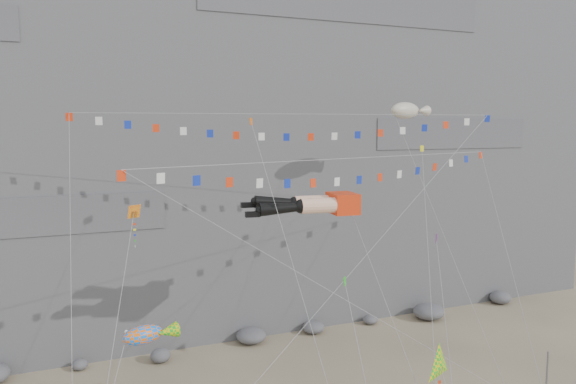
% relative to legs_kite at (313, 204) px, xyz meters
% --- Properties ---
extents(cliff, '(80.00, 28.00, 50.00)m').
position_rel_legs_kite_xyz_m(cliff, '(-0.78, 25.68, 11.51)').
color(cliff, slate).
rests_on(cliff, ground).
extents(talus_boulders, '(60.00, 3.00, 1.20)m').
position_rel_legs_kite_xyz_m(talus_boulders, '(-0.78, 10.68, -12.89)').
color(talus_boulders, slate).
rests_on(talus_boulders, ground).
extents(anchor_pole_right, '(0.12, 0.12, 4.13)m').
position_rel_legs_kite_xyz_m(anchor_pole_right, '(13.19, -8.09, -11.43)').
color(anchor_pole_right, slate).
rests_on(anchor_pole_right, ground).
extents(legs_kite, '(7.98, 15.60, 19.19)m').
position_rel_legs_kite_xyz_m(legs_kite, '(0.00, 0.00, 0.00)').
color(legs_kite, red).
rests_on(legs_kite, ground).
extents(flag_banner_upper, '(32.41, 17.78, 30.01)m').
position_rel_legs_kite_xyz_m(flag_banner_upper, '(0.69, 3.94, 6.09)').
color(flag_banner_upper, red).
rests_on(flag_banner_upper, ground).
extents(flag_banner_lower, '(29.70, 11.83, 21.17)m').
position_rel_legs_kite_xyz_m(flag_banner_lower, '(1.82, -1.61, 3.12)').
color(flag_banner_lower, red).
rests_on(flag_banner_lower, ground).
extents(harlequin_kite, '(4.54, 8.13, 16.14)m').
position_rel_legs_kite_xyz_m(harlequin_kite, '(-11.98, -1.91, 0.40)').
color(harlequin_kite, red).
rests_on(harlequin_kite, ground).
extents(fish_windsock, '(6.18, 7.09, 10.47)m').
position_rel_legs_kite_xyz_m(fish_windsock, '(-11.96, -3.77, -6.02)').
color(fish_windsock, orange).
rests_on(fish_windsock, ground).
extents(delta_kite, '(2.44, 5.53, 8.03)m').
position_rel_legs_kite_xyz_m(delta_kite, '(2.60, -10.53, -7.52)').
color(delta_kite, yellow).
rests_on(delta_kite, ground).
extents(blimp_windsock, '(4.42, 14.31, 23.76)m').
position_rel_legs_kite_xyz_m(blimp_windsock, '(10.65, 4.94, 6.47)').
color(blimp_windsock, beige).
rests_on(blimp_windsock, ground).
extents(small_kite_a, '(1.26, 15.23, 23.96)m').
position_rel_legs_kite_xyz_m(small_kite_a, '(-3.79, 1.16, 5.02)').
color(small_kite_a, '#DA5D12').
rests_on(small_kite_a, ground).
extents(small_kite_b, '(6.17, 10.60, 15.83)m').
position_rel_legs_kite_xyz_m(small_kite_b, '(7.78, -3.24, -2.51)').
color(small_kite_b, purple).
rests_on(small_kite_b, ground).
extents(small_kite_c, '(2.34, 9.05, 12.95)m').
position_rel_legs_kite_xyz_m(small_kite_c, '(-0.70, -5.91, -3.91)').
color(small_kite_c, green).
rests_on(small_kite_c, ground).
extents(small_kite_d, '(8.45, 13.81, 22.98)m').
position_rel_legs_kite_xyz_m(small_kite_d, '(9.31, 0.67, 3.03)').
color(small_kite_d, yellow).
rests_on(small_kite_d, ground).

